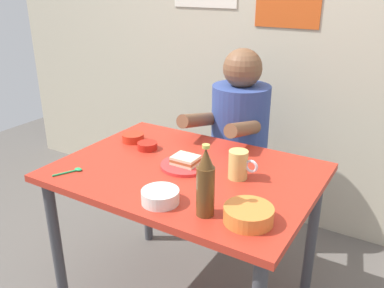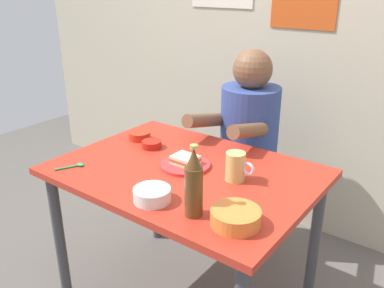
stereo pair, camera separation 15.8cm
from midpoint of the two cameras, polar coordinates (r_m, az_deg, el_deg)
The scene contains 13 objects.
wall_back at distance 2.51m, azimuth 10.51°, elevation 17.29°, with size 4.40×0.09×2.60m.
dining_table at distance 1.79m, azimuth -3.38°, elevation -6.32°, with size 1.10×0.80×0.74m.
stool at distance 2.43m, azimuth 4.51°, elevation -6.22°, with size 0.34×0.34×0.45m.
person_seated at distance 2.25m, azimuth 4.70°, elevation 3.05°, with size 0.33×0.56×0.72m.
plate_orange at distance 1.77m, azimuth -3.47°, elevation -3.05°, with size 0.22×0.22×0.01m, color red.
sandwich at distance 1.76m, azimuth -3.49°, elevation -2.31°, with size 0.11×0.09×0.04m.
beer_mug at distance 1.65m, azimuth 3.89°, elevation -2.98°, with size 0.13×0.08×0.12m.
beer_bottle at distance 1.37m, azimuth -1.40°, elevation -5.72°, with size 0.06×0.06×0.26m.
soup_bowl_orange at distance 1.37m, azimuth 4.69°, elevation -9.88°, with size 0.17×0.17×0.05m.
sambal_bowl_red at distance 1.96m, azimuth -8.62°, elevation -0.25°, with size 0.10×0.10×0.03m.
sauce_bowl_chili at distance 2.07m, azimuth -10.48°, elevation 0.91°, with size 0.11×0.11×0.04m.
rice_bowl_white at distance 1.49m, azimuth -7.55°, elevation -7.33°, with size 0.14×0.14×0.05m.
spoon at distance 1.81m, azimuth -18.84°, elevation -3.64°, with size 0.07×0.11×0.01m.
Camera 1 is at (0.84, -1.33, 1.50)m, focal length 37.79 mm.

